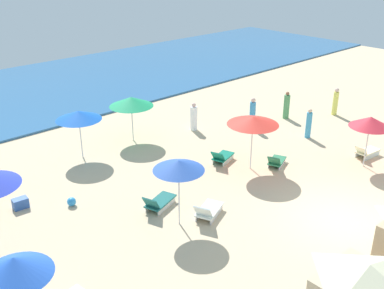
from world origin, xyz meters
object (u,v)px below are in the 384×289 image
at_px(lounge_chair_5_0, 208,211).
at_px(beachgoer_4, 309,124).
at_px(lounge_chair_4_1, 222,157).
at_px(beachgoer_1, 252,114).
at_px(umbrella_7, 78,115).
at_px(umbrella_6, 15,266).
at_px(beachgoer_2, 287,106).
at_px(lounge_chair_2_0, 367,152).
at_px(umbrella_2, 370,122).
at_px(umbrella_4, 253,121).
at_px(cooler_box_0, 20,203).
at_px(beachgoer_3, 335,102).
at_px(lounge_chair_4_0, 276,161).
at_px(umbrella_0, 131,102).
at_px(beachgoer_0, 194,118).
at_px(lounge_chair_5_1, 159,202).
at_px(umbrella_5, 179,165).
at_px(beach_ball_1, 72,202).

distance_m(lounge_chair_5_0, beachgoer_4, 9.41).
bearing_deg(lounge_chair_4_1, beachgoer_1, -83.86).
height_order(umbrella_7, beachgoer_4, umbrella_7).
height_order(umbrella_6, umbrella_7, umbrella_6).
xyz_separation_m(umbrella_7, beachgoer_2, (11.46, -3.32, -1.37)).
relative_size(lounge_chair_2_0, umbrella_6, 0.58).
distance_m(umbrella_2, lounge_chair_2_0, 2.18).
relative_size(umbrella_4, cooler_box_0, 4.40).
bearing_deg(beachgoer_3, lounge_chair_4_0, -89.11).
distance_m(umbrella_0, lounge_chair_4_1, 5.47).
distance_m(beachgoer_2, cooler_box_0, 15.59).
relative_size(beachgoer_2, beachgoer_3, 0.98).
xyz_separation_m(umbrella_2, umbrella_6, (-15.56, 0.94, 0.07)).
bearing_deg(lounge_chair_4_0, umbrella_7, 19.76).
distance_m(umbrella_2, beachgoer_2, 6.85).
bearing_deg(beachgoer_1, umbrella_7, -71.64).
relative_size(beachgoer_0, beachgoer_3, 0.94).
xyz_separation_m(lounge_chair_5_0, lounge_chair_5_1, (-0.95, 1.72, -0.01)).
height_order(lounge_chair_2_0, umbrella_6, umbrella_6).
distance_m(lounge_chair_2_0, umbrella_6, 16.70).
bearing_deg(beachgoer_0, cooler_box_0, -171.06).
bearing_deg(umbrella_4, umbrella_5, -167.40).
bearing_deg(umbrella_4, beachgoer_2, 23.89).
relative_size(lounge_chair_4_0, beach_ball_1, 3.99).
relative_size(lounge_chair_5_0, beachgoer_2, 0.99).
height_order(lounge_chair_2_0, beach_ball_1, lounge_chair_2_0).
bearing_deg(lounge_chair_5_1, cooler_box_0, 28.52).
relative_size(lounge_chair_4_1, beachgoer_3, 0.88).
height_order(beachgoer_3, cooler_box_0, beachgoer_3).
relative_size(lounge_chair_4_1, cooler_box_0, 2.55).
bearing_deg(beach_ball_1, lounge_chair_4_1, -10.24).
xyz_separation_m(lounge_chair_4_1, umbrella_5, (-4.82, -2.49, 2.09)).
height_order(umbrella_0, beachgoer_3, umbrella_0).
bearing_deg(beachgoer_0, lounge_chair_2_0, -64.27).
bearing_deg(umbrella_4, cooler_box_0, 157.45).
xyz_separation_m(umbrella_2, beachgoer_0, (-2.68, 8.51, -1.45)).
distance_m(lounge_chair_2_0, umbrella_4, 6.16).
xyz_separation_m(umbrella_0, beachgoer_0, (3.28, -1.07, -1.39)).
bearing_deg(umbrella_5, beachgoer_1, 25.54).
height_order(umbrella_2, beachgoer_0, umbrella_2).
bearing_deg(lounge_chair_5_1, beachgoer_3, -103.99).
bearing_deg(umbrella_5, umbrella_0, 65.88).
height_order(umbrella_2, lounge_chair_5_1, umbrella_2).
bearing_deg(lounge_chair_2_0, lounge_chair_5_1, 79.67).
height_order(lounge_chair_5_1, beach_ball_1, lounge_chair_5_1).
bearing_deg(lounge_chair_2_0, beachgoer_4, 7.17).
xyz_separation_m(lounge_chair_2_0, lounge_chair_4_1, (-5.49, 4.24, 0.01)).
bearing_deg(cooler_box_0, umbrella_4, 162.16).
bearing_deg(umbrella_6, cooler_box_0, 67.85).
bearing_deg(umbrella_0, umbrella_2, -58.11).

